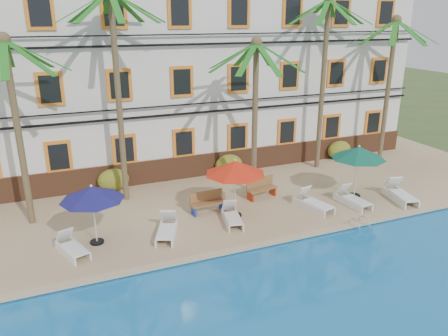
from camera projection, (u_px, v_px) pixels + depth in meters
name	position (u px, v px, depth m)	size (l,w,h in m)	color
ground	(274.00, 235.00, 17.37)	(100.00, 100.00, 0.00)	#384C23
pool_deck	(226.00, 189.00, 21.70)	(30.00, 12.00, 0.25)	tan
pool_coping	(285.00, 239.00, 16.49)	(30.00, 0.35, 0.06)	tan
hotel_building	(192.00, 71.00, 24.32)	(25.40, 6.44, 10.22)	silver
palm_a	(14.00, 105.00, 16.31)	(4.40, 4.40, 7.49)	brown
palm_b	(116.00, 71.00, 18.29)	(4.40, 4.40, 9.21)	brown
palm_c	(255.00, 95.00, 19.55)	(4.40, 4.40, 7.20)	brown
palm_d	(324.00, 62.00, 22.63)	(4.40, 4.40, 9.07)	brown
palm_e	(390.00, 71.00, 23.59)	(4.40, 4.40, 8.09)	brown
shrub_left	(113.00, 180.00, 21.01)	(1.50, 0.90, 1.10)	#285718
shrub_mid	(229.00, 165.00, 23.18)	(1.50, 0.90, 1.10)	#285718
shrub_right	(339.00, 150.00, 25.71)	(1.50, 0.90, 1.10)	#285718
umbrella_blue	(92.00, 194.00, 15.65)	(2.33, 2.33, 2.33)	black
umbrella_red	(235.00, 168.00, 17.77)	(2.54, 2.54, 2.54)	black
umbrella_green	(359.00, 153.00, 19.80)	(2.50, 2.50, 2.50)	black
lounger_a	(72.00, 247.00, 15.49)	(1.15, 1.82, 0.81)	white
lounger_b	(167.00, 229.00, 16.75)	(1.32, 1.97, 0.88)	white
lounger_c	(232.00, 216.00, 17.84)	(0.97, 1.83, 0.82)	white
lounger_d	(313.00, 203.00, 19.08)	(1.12, 2.03, 0.91)	white
lounger_e	(352.00, 199.00, 19.50)	(0.81, 1.89, 0.87)	white
lounger_f	(400.00, 194.00, 19.99)	(1.15, 2.15, 0.97)	white
bench_left	(207.00, 202.00, 18.71)	(1.52, 0.56, 0.93)	olive
bench_right	(261.00, 188.00, 20.26)	(1.56, 0.75, 0.93)	olive
pool_ladder	(359.00, 226.00, 17.61)	(0.54, 0.74, 0.74)	silver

